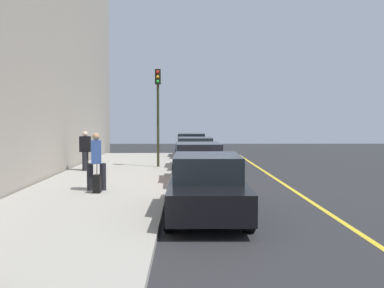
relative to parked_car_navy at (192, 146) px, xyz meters
name	(u,v)px	position (x,y,z in m)	size (l,w,h in m)	color
ground_plane	(197,186)	(11.64, 0.00, -0.76)	(56.00, 56.00, 0.00)	#28282B
sidewalk	(104,184)	(11.64, -3.30, -0.68)	(28.00, 4.60, 0.15)	#A39E93
lane_stripe_centre	(287,186)	(11.64, 3.20, -0.75)	(28.00, 0.14, 0.01)	gold
snow_bank_curb	(178,173)	(8.58, -0.70, -0.65)	(8.65, 0.56, 0.22)	white
parked_car_navy	(192,146)	(0.00, 0.00, 0.00)	(4.41, 1.97, 1.51)	black
parked_car_white	(195,154)	(6.24, 0.07, 0.00)	(4.12, 1.92, 1.51)	black
parked_car_red	(198,164)	(11.26, 0.05, 0.00)	(4.27, 2.00, 1.51)	black
parked_car_black	(207,186)	(16.79, 0.09, 0.00)	(4.60, 1.95, 1.51)	black
pedestrian_black_coat	(85,149)	(7.80, -4.77, 0.30)	(0.56, 0.46, 1.71)	black
pedestrian_blue_coat	(96,160)	(13.49, -3.21, 0.36)	(0.53, 0.59, 1.81)	black
traffic_light_pole	(158,101)	(6.33, -1.68, 2.46)	(0.35, 0.26, 4.55)	#2D2D19
rolling_suitcase	(97,184)	(13.97, -3.11, -0.33)	(0.34, 0.22, 0.91)	black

